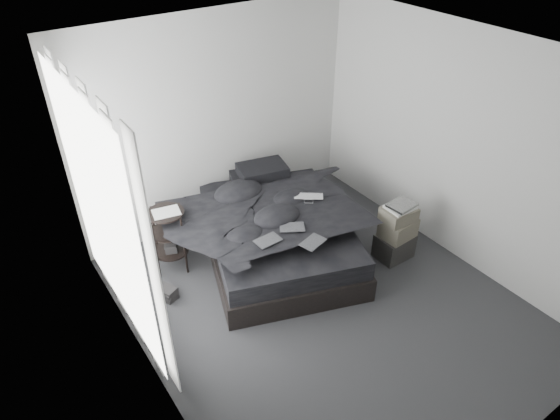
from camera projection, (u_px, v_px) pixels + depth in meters
floor at (323, 304)px, 5.27m from camera, size 3.60×4.20×0.01m
ceiling at (340, 59)px, 3.80m from camera, size 3.60×4.20×0.01m
wall_back at (218, 122)px, 5.95m from camera, size 3.60×0.01×2.60m
wall_front at (545, 353)px, 3.11m from camera, size 3.60×0.01×2.60m
wall_left at (142, 278)px, 3.69m from camera, size 0.01×4.20×2.60m
wall_right at (459, 149)px, 5.38m from camera, size 0.01×4.20×2.60m
window_left at (103, 214)px, 4.28m from camera, size 0.02×2.00×2.30m
curtain_left at (111, 219)px, 4.34m from camera, size 0.06×2.12×2.48m
bed at (278, 245)px, 5.87m from camera, size 2.16×2.47×0.28m
mattress at (278, 227)px, 5.73m from camera, size 2.09×2.40×0.22m
duvet at (279, 213)px, 5.56m from camera, size 2.03×2.18×0.24m
pillow_lower at (257, 180)px, 6.25m from camera, size 0.73×0.60×0.14m
pillow_upper at (262, 170)px, 6.17m from camera, size 0.66×0.53×0.13m
laptop at (309, 194)px, 5.64m from camera, size 0.39×0.37×0.03m
comic_a at (268, 234)px, 5.03m from camera, size 0.27×0.18×0.01m
comic_b at (292, 221)px, 5.21m from camera, size 0.31×0.28×0.01m
comic_c at (313, 235)px, 5.00m from camera, size 0.30×0.24×0.01m
side_stand at (170, 240)px, 5.57m from camera, size 0.53×0.53×0.74m
papers at (166, 213)px, 5.34m from camera, size 0.32×0.27×0.01m
floor_books at (167, 293)px, 5.30m from camera, size 0.20×0.24×0.14m
box_lower at (394, 246)px, 5.84m from camera, size 0.41×0.32×0.30m
box_mid at (398, 228)px, 5.69m from camera, size 0.39×0.32×0.23m
box_upper at (399, 214)px, 5.58m from camera, size 0.38×0.31×0.16m
art_book_white at (400, 207)px, 5.53m from camera, size 0.31×0.25×0.03m
art_book_snake at (402, 205)px, 5.51m from camera, size 0.32×0.26×0.03m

